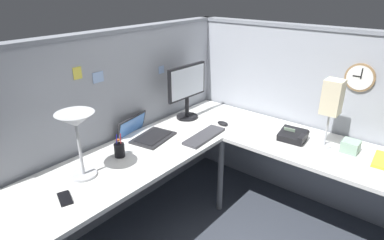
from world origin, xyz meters
TOP-DOWN VIEW (x-y plane):
  - ground_plane at (0.00, 0.00)m, footprint 6.80×6.80m
  - cubicle_wall_back at (-0.36, 0.87)m, footprint 2.57×0.12m
  - cubicle_wall_right at (0.87, -0.27)m, footprint 0.12×2.37m
  - desk at (-0.15, -0.05)m, footprint 2.35×2.15m
  - monitor at (0.28, 0.64)m, footprint 0.46×0.20m
  - laptop at (-0.25, 0.66)m, footprint 0.40×0.43m
  - keyboard at (0.05, 0.26)m, footprint 0.44×0.17m
  - computer_mouse at (0.35, 0.28)m, footprint 0.06×0.10m
  - desk_lamp_dome at (-0.91, 0.53)m, footprint 0.24×0.24m
  - pen_cup at (-0.59, 0.55)m, footprint 0.08×0.08m
  - cell_phone at (-1.12, 0.40)m, footprint 0.11×0.16m
  - office_phone at (0.46, -0.32)m, footprint 0.21×0.22m
  - desk_lamp_paper at (0.52, -0.55)m, footprint 0.13×0.13m
  - tissue_box at (0.54, -0.73)m, footprint 0.12×0.12m
  - wall_clock at (0.82, -0.65)m, footprint 0.04×0.22m
  - pinned_note_leftmost at (0.14, 0.82)m, footprint 0.06×0.00m
  - pinned_note_middle at (-0.68, 0.82)m, footprint 0.07×0.00m
  - pinned_note_rightmost at (-0.52, 0.82)m, footprint 0.09×0.00m

SIDE VIEW (x-z plane):
  - ground_plane at x=0.00m, z-range 0.00..0.00m
  - desk at x=-0.15m, z-range 0.27..1.00m
  - cell_phone at x=-1.12m, z-range 0.73..0.74m
  - keyboard at x=0.05m, z-range 0.73..0.75m
  - computer_mouse at x=0.35m, z-range 0.73..0.76m
  - laptop at x=-0.25m, z-range 0.65..0.86m
  - office_phone at x=0.46m, z-range 0.71..0.82m
  - tissue_box at x=0.54m, z-range 0.73..0.82m
  - pen_cup at x=-0.59m, z-range 0.69..0.87m
  - cubicle_wall_back at x=-0.36m, z-range 0.00..1.58m
  - cubicle_wall_right at x=0.87m, z-range 0.00..1.58m
  - monitor at x=0.28m, z-range 0.77..1.27m
  - desk_lamp_dome at x=-0.91m, z-range 0.87..1.32m
  - desk_lamp_paper at x=0.52m, z-range 0.85..1.38m
  - pinned_note_leftmost at x=0.14m, z-range 1.16..1.22m
  - wall_clock at x=0.82m, z-range 1.12..1.34m
  - pinned_note_rightmost at x=-0.52m, z-range 1.22..1.30m
  - pinned_note_middle at x=-0.68m, z-range 1.28..1.37m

